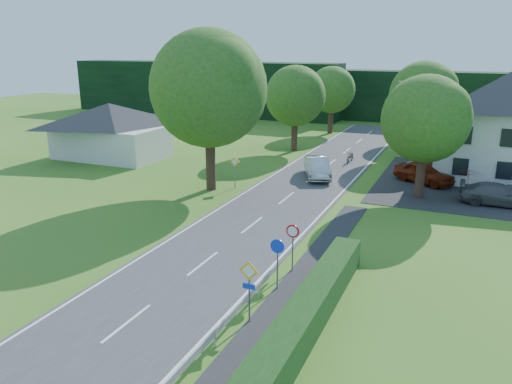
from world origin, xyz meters
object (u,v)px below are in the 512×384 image
at_px(moving_car, 317,167).
at_px(parked_car_grey, 499,195).
at_px(parasol, 468,181).
at_px(parked_car_red, 424,173).
at_px(motorcycle, 350,156).
at_px(parked_car_silver_a, 437,169).
at_px(streetlight, 420,130).

distance_m(moving_car, parked_car_grey, 13.50).
relative_size(moving_car, parasol, 2.66).
bearing_deg(parked_car_red, parked_car_grey, -97.15).
bearing_deg(motorcycle, parasol, -31.24).
distance_m(parked_car_red, parked_car_silver_a, 2.07).
bearing_deg(parked_car_red, motorcycle, 84.98).
xyz_separation_m(moving_car, motorcycle, (1.23, 6.45, -0.28)).
height_order(parked_car_silver_a, parasol, parasol).
bearing_deg(parked_car_red, parked_car_silver_a, 5.80).
bearing_deg(parasol, streetlight, -171.56).
bearing_deg(moving_car, parked_car_red, -11.42).
height_order(moving_car, parked_car_grey, moving_car).
xyz_separation_m(motorcycle, parked_car_silver_a, (7.75, -2.90, 0.21)).
relative_size(parked_car_silver_a, parasol, 2.43).
height_order(motorcycle, parked_car_silver_a, parked_car_silver_a).
relative_size(streetlight, moving_car, 1.57).
height_order(streetlight, parasol, streetlight).
xyz_separation_m(moving_car, parasol, (11.34, 0.11, 0.02)).
relative_size(parked_car_red, parasol, 2.49).
distance_m(moving_car, parked_car_silver_a, 9.65).
bearing_deg(parked_car_silver_a, parked_car_grey, -124.20).
distance_m(motorcycle, parked_car_grey, 14.88).
relative_size(parked_car_grey, parasol, 2.59).
relative_size(moving_car, parked_car_red, 1.07).
xyz_separation_m(streetlight, moving_car, (-7.76, 0.43, -3.59)).
relative_size(motorcycle, parasol, 1.11).
relative_size(parked_car_red, parked_car_silver_a, 1.03).
distance_m(motorcycle, parasol, 11.94).
bearing_deg(moving_car, parasol, -22.38).
bearing_deg(parked_car_grey, motorcycle, 53.76).
distance_m(streetlight, motorcycle, 10.24).
height_order(motorcycle, parasol, parasol).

